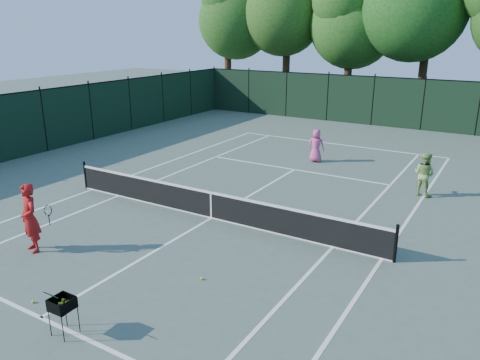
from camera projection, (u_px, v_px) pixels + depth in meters
The scene contains 18 objects.
ground at pixel (211, 218), 15.11m from camera, with size 90.00×90.00×0.00m, color #4A5A4F.
sideline_doubles_left at pixel (92, 189), 17.80m from camera, with size 0.10×23.77×0.01m, color white.
sideline_doubles_right at pixel (382, 259), 12.42m from camera, with size 0.10×23.77×0.01m, color white.
sideline_singles_left at pixel (119, 196), 17.13m from camera, with size 0.10×23.77×0.01m, color white.
sideline_singles_right at pixel (333, 247), 13.09m from camera, with size 0.10×23.77×0.01m, color white.
baseline_far at pixel (338, 144), 24.80m from camera, with size 10.97×0.10×0.01m, color white.
service_line_near at pixel (41, 318), 9.89m from camera, with size 8.23×0.10×0.01m, color white.
service_line_far at pixel (294, 170), 20.33m from camera, with size 8.23×0.10×0.01m, color white.
center_service_line at pixel (211, 218), 15.11m from camera, with size 0.10×12.80×0.01m, color white.
tennis_net at pixel (211, 204), 14.96m from camera, with size 11.69×0.09×1.06m.
fence_far at pixel (373, 101), 29.33m from camera, with size 24.00×0.05×3.00m, color black.
tree_2 at pixel (353, 0), 31.98m from camera, with size 6.00×6.00×12.40m.
coach at pixel (30, 218), 12.61m from camera, with size 1.08×0.64×1.92m.
player_pink at pixel (316, 146), 21.34m from camera, with size 0.83×0.63×1.51m.
player_green at pixel (424, 174), 16.98m from camera, with size 0.95×0.85×1.61m.
ball_hopper at pixel (62, 304), 9.17m from camera, with size 0.45×0.45×0.81m.
loose_ball_near_cart at pixel (33, 302), 10.42m from camera, with size 0.07×0.07×0.07m, color yellow.
loose_ball_midcourt at pixel (202, 278), 11.39m from camera, with size 0.07×0.07×0.07m, color yellow.
Camera 1 is at (8.01, -11.52, 5.82)m, focal length 35.00 mm.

